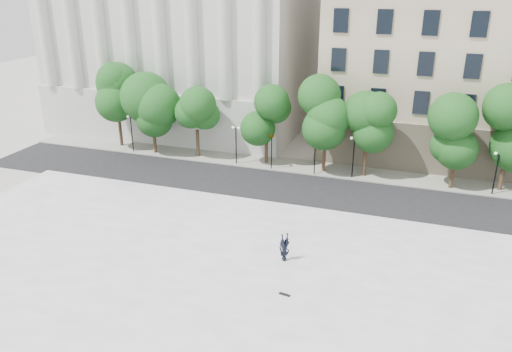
# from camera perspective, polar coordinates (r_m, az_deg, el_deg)

# --- Properties ---
(ground) EXTENTS (160.00, 160.00, 0.00)m
(ground) POSITION_cam_1_polar(r_m,az_deg,el_deg) (31.40, -7.83, -13.58)
(ground) COLOR #B2B0A8
(ground) RESTS_ON ground
(plaza) EXTENTS (44.00, 22.00, 0.45)m
(plaza) POSITION_cam_1_polar(r_m,az_deg,el_deg) (33.51, -5.56, -10.50)
(plaza) COLOR white
(plaza) RESTS_ON ground
(street) EXTENTS (60.00, 8.00, 0.02)m
(street) POSITION_cam_1_polar(r_m,az_deg,el_deg) (46.11, 2.01, -1.30)
(street) COLOR black
(street) RESTS_ON ground
(far_sidewalk) EXTENTS (60.00, 4.00, 0.12)m
(far_sidewalk) POSITION_cam_1_polar(r_m,az_deg,el_deg) (51.47, 3.94, 1.24)
(far_sidewalk) COLOR gray
(far_sidewalk) RESTS_ON ground
(building_west) EXTENTS (31.50, 27.65, 25.60)m
(building_west) POSITION_cam_1_polar(r_m,az_deg,el_deg) (68.00, -6.98, 17.25)
(building_west) COLOR #B8B8B3
(building_west) RESTS_ON ground
(building_east) EXTENTS (36.00, 26.15, 23.00)m
(building_east) POSITION_cam_1_polar(r_m,az_deg,el_deg) (62.49, 26.63, 13.19)
(building_east) COLOR beige
(building_east) RESTS_ON ground
(traffic_light_west) EXTENTS (0.91, 1.97, 4.28)m
(traffic_light_west) POSITION_cam_1_polar(r_m,az_deg,el_deg) (49.12, 1.80, 4.84)
(traffic_light_west) COLOR black
(traffic_light_west) RESTS_ON ground
(traffic_light_east) EXTENTS (1.07, 1.81, 4.23)m
(traffic_light_east) POSITION_cam_1_polar(r_m,az_deg,el_deg) (48.10, 6.84, 4.26)
(traffic_light_east) COLOR black
(traffic_light_east) RESTS_ON ground
(person_lying) EXTENTS (1.71, 2.05, 0.54)m
(person_lying) POSITION_cam_1_polar(r_m,az_deg,el_deg) (33.75, 3.25, -9.19)
(person_lying) COLOR black
(person_lying) RESTS_ON plaza
(skateboard) EXTENTS (0.71, 0.29, 0.07)m
(skateboard) POSITION_cam_1_polar(r_m,az_deg,el_deg) (30.58, 3.28, -13.36)
(skateboard) COLOR black
(skateboard) RESTS_ON plaza
(street_trees) EXTENTS (44.02, 5.43, 8.02)m
(street_trees) POSITION_cam_1_polar(r_m,az_deg,el_deg) (49.75, 2.52, 6.91)
(street_trees) COLOR #382619
(street_trees) RESTS_ON ground
(lamp_posts) EXTENTS (37.48, 0.28, 4.17)m
(lamp_posts) POSITION_cam_1_polar(r_m,az_deg,el_deg) (49.13, 4.22, 3.68)
(lamp_posts) COLOR black
(lamp_posts) RESTS_ON ground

